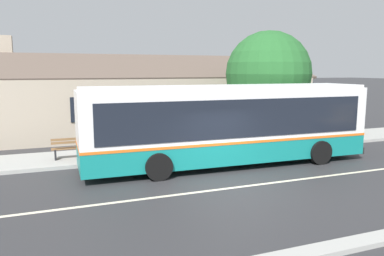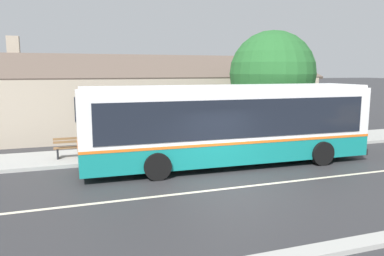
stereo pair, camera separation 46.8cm
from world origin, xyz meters
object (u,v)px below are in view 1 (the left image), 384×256
street_tree_primary (268,77)px  bus_stop_sign (333,113)px  transit_bus (228,123)px  bench_by_building (71,149)px

street_tree_primary → bus_stop_sign: bearing=-33.3°
transit_bus → bus_stop_sign: bearing=16.1°
transit_bus → street_tree_primary: street_tree_primary is taller
bench_by_building → street_tree_primary: bearing=6.4°
street_tree_primary → bus_stop_sign: 3.95m
transit_bus → bus_stop_sign: (7.25, 2.09, -0.13)m
bus_stop_sign → bench_by_building: bearing=176.9°
street_tree_primary → bus_stop_sign: size_ratio=2.51×
street_tree_primary → bus_stop_sign: (2.89, -1.90, -1.91)m
street_tree_primary → transit_bus: bearing=-137.5°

